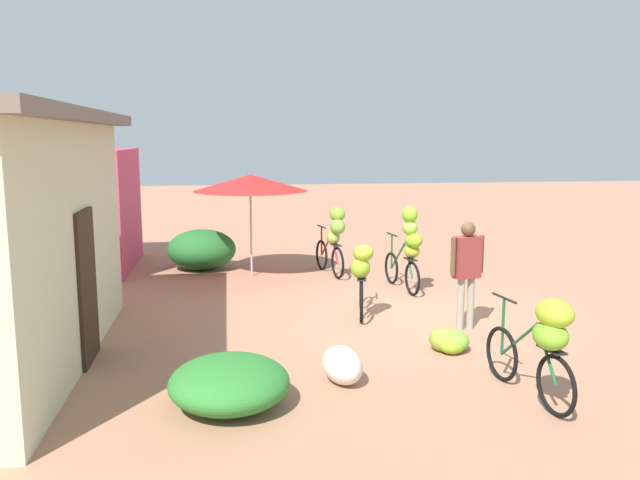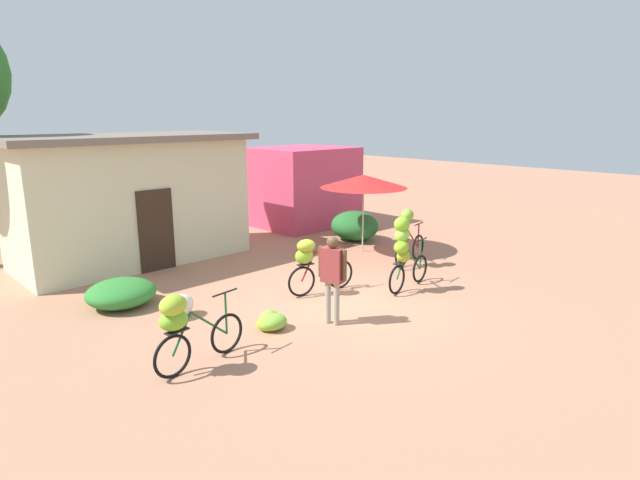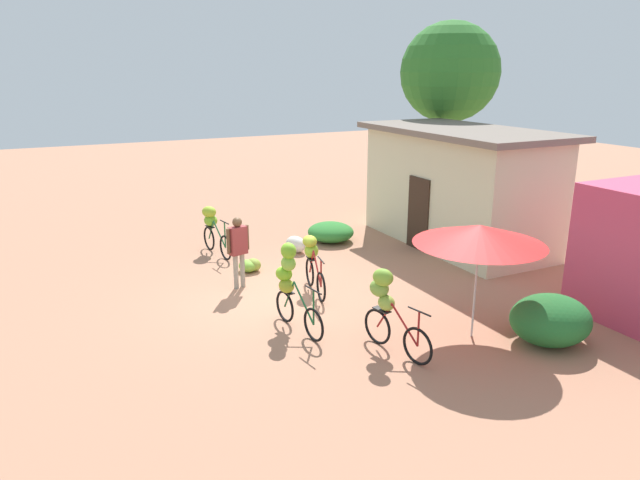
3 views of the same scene
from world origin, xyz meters
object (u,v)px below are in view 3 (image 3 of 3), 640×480
at_px(bicycle_near_pile, 312,258).
at_px(produce_sack, 296,244).
at_px(tree_behind_building, 450,73).
at_px(bicycle_by_shop, 387,303).
at_px(building_low, 458,186).
at_px(person_vendor, 238,245).
at_px(market_umbrella, 480,234).
at_px(banana_pile_on_ground, 250,265).
at_px(bicycle_leftmost, 212,225).
at_px(bicycle_center_loaded, 290,280).

distance_m(bicycle_near_pile, produce_sack, 2.88).
relative_size(tree_behind_building, bicycle_by_shop, 3.92).
bearing_deg(building_low, tree_behind_building, 147.16).
xyz_separation_m(produce_sack, person_vendor, (1.88, -2.25, 0.80)).
xyz_separation_m(tree_behind_building, produce_sack, (2.28, -6.72, -4.45)).
xyz_separation_m(market_umbrella, bicycle_near_pile, (-3.48, -1.64, -1.24)).
bearing_deg(banana_pile_on_ground, bicycle_leftmost, -169.53).
xyz_separation_m(building_low, bicycle_center_loaded, (3.06, -6.49, -0.71)).
xyz_separation_m(bicycle_by_shop, banana_pile_on_ground, (-5.00, -0.78, -0.72)).
relative_size(bicycle_near_pile, bicycle_by_shop, 1.00).
relative_size(bicycle_leftmost, banana_pile_on_ground, 2.73).
height_order(bicycle_center_loaded, produce_sack, bicycle_center_loaded).
relative_size(bicycle_near_pile, produce_sack, 2.32).
relative_size(banana_pile_on_ground, person_vendor, 0.38).
bearing_deg(bicycle_center_loaded, market_umbrella, 56.25).
height_order(building_low, bicycle_near_pile, building_low).
height_order(bicycle_leftmost, bicycle_near_pile, bicycle_leftmost).
distance_m(bicycle_by_shop, person_vendor, 4.26).
distance_m(bicycle_by_shop, banana_pile_on_ground, 5.11).
height_order(bicycle_by_shop, person_vendor, person_vendor).
relative_size(tree_behind_building, person_vendor, 3.83).
bearing_deg(building_low, bicycle_center_loaded, -64.72).
bearing_deg(produce_sack, bicycle_center_loaded, -25.34).
bearing_deg(market_umbrella, person_vendor, -144.46).
bearing_deg(bicycle_center_loaded, person_vendor, -174.72).
xyz_separation_m(bicycle_center_loaded, banana_pile_on_ground, (-3.38, 0.37, -0.80)).
bearing_deg(person_vendor, market_umbrella, 35.54).
relative_size(tree_behind_building, market_umbrella, 2.68).
xyz_separation_m(tree_behind_building, bicycle_by_shop, (8.19, -7.60, -3.80)).
distance_m(bicycle_near_pile, bicycle_center_loaded, 2.00).
xyz_separation_m(bicycle_near_pile, banana_pile_on_ground, (-1.81, -0.86, -0.59)).
xyz_separation_m(bicycle_by_shop, person_vendor, (-4.03, -1.37, 0.15)).
bearing_deg(banana_pile_on_ground, person_vendor, -31.33).
distance_m(tree_behind_building, produce_sack, 8.37).
relative_size(bicycle_leftmost, produce_sack, 2.43).
relative_size(building_low, banana_pile_on_ground, 9.75).
bearing_deg(building_low, produce_sack, -105.33).
distance_m(bicycle_leftmost, bicycle_center_loaded, 5.29).
xyz_separation_m(bicycle_near_pile, bicycle_by_shop, (3.20, -0.08, 0.13)).
xyz_separation_m(bicycle_leftmost, person_vendor, (2.88, -0.23, 0.25)).
bearing_deg(tree_behind_building, banana_pile_on_ground, -69.17).
height_order(tree_behind_building, market_umbrella, tree_behind_building).
distance_m(bicycle_by_shop, produce_sack, 6.01).
height_order(bicycle_near_pile, bicycle_by_shop, bicycle_by_shop).
height_order(bicycle_leftmost, bicycle_center_loaded, bicycle_center_loaded).
xyz_separation_m(tree_behind_building, bicycle_near_pile, (4.99, -7.52, -3.93)).
relative_size(market_umbrella, bicycle_by_shop, 1.46).
height_order(tree_behind_building, bicycle_near_pile, tree_behind_building).
xyz_separation_m(tree_behind_building, market_umbrella, (8.48, -5.88, -2.69)).
relative_size(building_low, tree_behind_building, 0.95).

